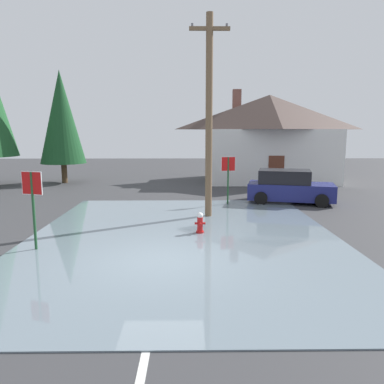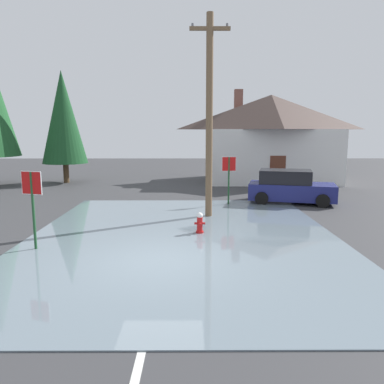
{
  "view_description": "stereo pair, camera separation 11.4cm",
  "coord_description": "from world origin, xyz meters",
  "px_view_note": "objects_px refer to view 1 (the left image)",
  "views": [
    {
      "loc": [
        0.74,
        -9.89,
        3.52
      ],
      "look_at": [
        0.93,
        4.05,
        1.27
      ],
      "focal_mm": 35.01,
      "sensor_mm": 36.0,
      "label": 1
    },
    {
      "loc": [
        0.85,
        -9.89,
        3.52
      ],
      "look_at": [
        0.93,
        4.05,
        1.27
      ],
      "focal_mm": 35.01,
      "sensor_mm": 36.0,
      "label": 2
    }
  ],
  "objects_px": {
    "fire_hydrant": "(200,223)",
    "house": "(268,137)",
    "stop_sign_far": "(228,171)",
    "stop_sign_near": "(33,195)",
    "utility_pole": "(209,114)",
    "parked_car": "(289,187)",
    "pine_tree_mid_left": "(61,117)"
  },
  "relations": [
    {
      "from": "fire_hydrant",
      "to": "house",
      "type": "xyz_separation_m",
      "value": [
        5.38,
        14.2,
        2.79
      ]
    },
    {
      "from": "fire_hydrant",
      "to": "stop_sign_far",
      "type": "relative_size",
      "value": 0.32
    },
    {
      "from": "stop_sign_near",
      "to": "pine_tree_mid_left",
      "type": "height_order",
      "value": "pine_tree_mid_left"
    },
    {
      "from": "utility_pole",
      "to": "stop_sign_far",
      "type": "bearing_deg",
      "value": 66.94
    },
    {
      "from": "stop_sign_near",
      "to": "utility_pole",
      "type": "xyz_separation_m",
      "value": [
        5.44,
        4.47,
        2.53
      ]
    },
    {
      "from": "utility_pole",
      "to": "parked_car",
      "type": "height_order",
      "value": "utility_pole"
    },
    {
      "from": "stop_sign_near",
      "to": "utility_pole",
      "type": "distance_m",
      "value": 7.48
    },
    {
      "from": "stop_sign_near",
      "to": "stop_sign_far",
      "type": "distance_m",
      "value": 9.6
    },
    {
      "from": "stop_sign_near",
      "to": "house",
      "type": "bearing_deg",
      "value": 57.03
    },
    {
      "from": "fire_hydrant",
      "to": "pine_tree_mid_left",
      "type": "height_order",
      "value": "pine_tree_mid_left"
    },
    {
      "from": "fire_hydrant",
      "to": "utility_pole",
      "type": "distance_m",
      "value": 4.71
    },
    {
      "from": "fire_hydrant",
      "to": "house",
      "type": "distance_m",
      "value": 15.44
    },
    {
      "from": "stop_sign_far",
      "to": "house",
      "type": "height_order",
      "value": "house"
    },
    {
      "from": "stop_sign_near",
      "to": "pine_tree_mid_left",
      "type": "distance_m",
      "value": 15.85
    },
    {
      "from": "parked_car",
      "to": "stop_sign_far",
      "type": "bearing_deg",
      "value": -170.88
    },
    {
      "from": "utility_pole",
      "to": "stop_sign_far",
      "type": "relative_size",
      "value": 3.45
    },
    {
      "from": "fire_hydrant",
      "to": "parked_car",
      "type": "distance_m",
      "value": 7.4
    },
    {
      "from": "stop_sign_near",
      "to": "fire_hydrant",
      "type": "distance_m",
      "value": 5.47
    },
    {
      "from": "stop_sign_near",
      "to": "utility_pole",
      "type": "relative_size",
      "value": 0.29
    },
    {
      "from": "fire_hydrant",
      "to": "stop_sign_far",
      "type": "bearing_deg",
      "value": 73.66
    },
    {
      "from": "stop_sign_near",
      "to": "stop_sign_far",
      "type": "xyz_separation_m",
      "value": [
        6.53,
        7.03,
        -0.03
      ]
    },
    {
      "from": "stop_sign_near",
      "to": "stop_sign_far",
      "type": "relative_size",
      "value": 1.02
    },
    {
      "from": "utility_pole",
      "to": "pine_tree_mid_left",
      "type": "height_order",
      "value": "utility_pole"
    },
    {
      "from": "stop_sign_near",
      "to": "parked_car",
      "type": "xyz_separation_m",
      "value": [
        9.64,
        7.53,
        -0.91
      ]
    },
    {
      "from": "stop_sign_far",
      "to": "parked_car",
      "type": "bearing_deg",
      "value": 9.12
    },
    {
      "from": "fire_hydrant",
      "to": "parked_car",
      "type": "bearing_deg",
      "value": 51.01
    },
    {
      "from": "stop_sign_near",
      "to": "utility_pole",
      "type": "height_order",
      "value": "utility_pole"
    },
    {
      "from": "house",
      "to": "utility_pole",
      "type": "bearing_deg",
      "value": -113.18
    },
    {
      "from": "utility_pole",
      "to": "house",
      "type": "xyz_separation_m",
      "value": [
        4.94,
        11.53,
        -1.06
      ]
    },
    {
      "from": "stop_sign_far",
      "to": "pine_tree_mid_left",
      "type": "distance_m",
      "value": 13.54
    },
    {
      "from": "stop_sign_near",
      "to": "parked_car",
      "type": "bearing_deg",
      "value": 38.0
    },
    {
      "from": "stop_sign_near",
      "to": "stop_sign_far",
      "type": "height_order",
      "value": "stop_sign_near"
    }
  ]
}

